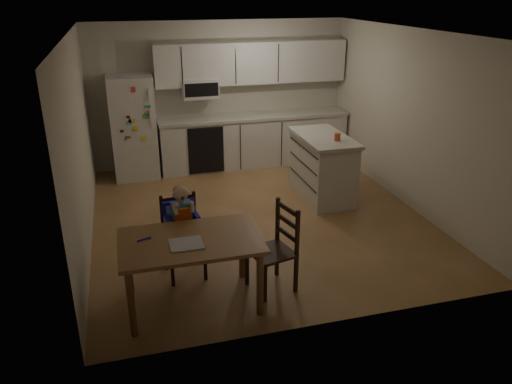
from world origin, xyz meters
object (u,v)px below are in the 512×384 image
object	(u,v)px
red_cup	(337,137)
dining_table	(190,248)
refrigerator	(133,127)
chair_side	(279,242)
kitchen_island	(322,166)
chair_booster	(182,221)

from	to	relation	value
red_cup	dining_table	distance (m)	3.17
refrigerator	red_cup	size ratio (longest dim) A/B	15.38
refrigerator	red_cup	world-z (taller)	refrigerator
red_cup	chair_side	xyz separation A→B (m)	(-1.49, -1.93, -0.49)
kitchen_island	refrigerator	bearing A→B (deg)	147.81
refrigerator	chair_booster	world-z (taller)	refrigerator
kitchen_island	red_cup	world-z (taller)	red_cup
kitchen_island	chair_side	bearing A→B (deg)	-122.36
kitchen_island	chair_booster	bearing A→B (deg)	-144.61
refrigerator	dining_table	bearing A→B (deg)	-85.03
refrigerator	chair_side	bearing A→B (deg)	-71.72
dining_table	chair_side	bearing A→B (deg)	4.45
kitchen_island	chair_side	xyz separation A→B (m)	(-1.40, -2.21, 0.05)
refrigerator	kitchen_island	bearing A→B (deg)	-32.19
red_cup	chair_side	world-z (taller)	red_cup
red_cup	dining_table	bearing A→B (deg)	-140.48
refrigerator	red_cup	xyz separation A→B (m)	(2.77, -1.97, 0.17)
red_cup	dining_table	size ratio (longest dim) A/B	0.08
refrigerator	kitchen_island	distance (m)	3.20
refrigerator	chair_booster	xyz separation A→B (m)	(0.34, -3.36, -0.20)
refrigerator	dining_table	size ratio (longest dim) A/B	1.24
dining_table	chair_booster	size ratio (longest dim) A/B	1.28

